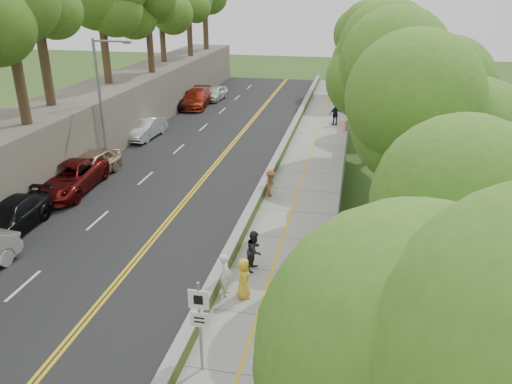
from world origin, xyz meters
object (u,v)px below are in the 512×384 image
streetlight (103,94)px  signpost (200,318)px  car_2 (68,178)px  person_far (335,114)px  construction_barrel (345,125)px  concrete_block (319,271)px  painter_0 (244,278)px

streetlight → signpost: (11.51, -17.02, -2.68)m
signpost → car_2: size_ratio=0.52×
signpost → person_far: 29.99m
construction_barrel → car_2: car_2 is taller
construction_barrel → person_far: (-0.86, 1.50, 0.47)m
signpost → concrete_block: size_ratio=2.38×
streetlight → concrete_block: (14.59, -11.30, -4.16)m
car_2 → person_far: size_ratio=3.28×
signpost → car_2: signpost is taller
car_2 → person_far: (14.04, 17.65, 0.09)m
streetlight → painter_0: size_ratio=4.96×
signpost → car_2: 16.92m
person_far → concrete_block: bearing=67.1°
concrete_block → painter_0: bearing=-147.6°
painter_0 → person_far: person_far is taller
construction_barrel → car_2: 21.98m
streetlight → signpost: streetlight is taller
signpost → painter_0: 4.18m
painter_0 → concrete_block: bearing=-77.7°
painter_0 → streetlight: bearing=22.4°
construction_barrel → painter_0: 24.53m
construction_barrel → concrete_block: size_ratio=0.67×
painter_0 → person_far: bearing=-24.5°
signpost → person_far: (2.39, 29.88, -1.01)m
concrete_block → car_2: size_ratio=0.22×
signpost → painter_0: size_ratio=1.92×
signpost → concrete_block: bearing=61.7°
person_far → car_2: bearing=27.0°
person_far → signpost: bearing=60.9°
construction_barrel → car_2: (-14.90, -16.15, 0.38)m
person_far → streetlight: bearing=18.3°
concrete_block → person_far: 24.18m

